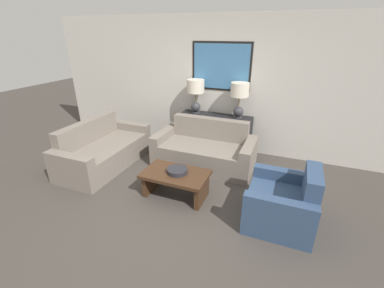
% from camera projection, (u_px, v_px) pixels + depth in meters
% --- Properties ---
extents(ground_plane, '(20.00, 20.00, 0.00)m').
position_uv_depth(ground_plane, '(170.00, 209.00, 3.67)').
color(ground_plane, '#3D3833').
extents(back_wall, '(7.74, 0.12, 2.65)m').
position_uv_depth(back_wall, '(221.00, 85.00, 5.16)').
color(back_wall, beige).
rests_on(back_wall, ground_plane).
extents(console_table, '(1.45, 0.37, 0.78)m').
position_uv_depth(console_table, '(215.00, 133.00, 5.32)').
color(console_table, black).
rests_on(console_table, ground_plane).
extents(table_lamp_left, '(0.35, 0.35, 0.68)m').
position_uv_depth(table_lamp_left, '(196.00, 91.00, 5.13)').
color(table_lamp_left, '#333338').
rests_on(table_lamp_left, console_table).
extents(table_lamp_right, '(0.35, 0.35, 0.68)m').
position_uv_depth(table_lamp_right, '(240.00, 95.00, 4.82)').
color(table_lamp_right, '#333338').
rests_on(table_lamp_right, console_table).
extents(couch_by_back_wall, '(1.83, 0.88, 0.82)m').
position_uv_depth(couch_by_back_wall, '(205.00, 150.00, 4.81)').
color(couch_by_back_wall, slate).
rests_on(couch_by_back_wall, ground_plane).
extents(couch_by_side, '(0.88, 1.83, 0.82)m').
position_uv_depth(couch_by_side, '(104.00, 151.00, 4.80)').
color(couch_by_side, slate).
rests_on(couch_by_side, ground_plane).
extents(coffee_table, '(0.97, 0.59, 0.40)m').
position_uv_depth(coffee_table, '(176.00, 179.00, 3.86)').
color(coffee_table, '#3D2616').
rests_on(coffee_table, ground_plane).
extents(decorative_bowl, '(0.31, 0.31, 0.07)m').
position_uv_depth(decorative_bowl, '(177.00, 171.00, 3.81)').
color(decorative_bowl, '#232328').
rests_on(decorative_bowl, coffee_table).
extents(armchair_near_back_wall, '(0.83, 0.88, 0.82)m').
position_uv_depth(armchair_near_back_wall, '(283.00, 204.00, 3.32)').
color(armchair_near_back_wall, navy).
rests_on(armchair_near_back_wall, ground_plane).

